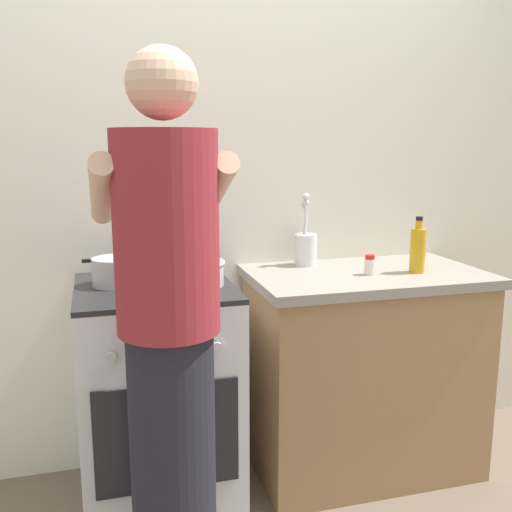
# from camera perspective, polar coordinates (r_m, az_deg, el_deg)

# --- Properties ---
(ground) EXTENTS (6.00, 6.00, 0.00)m
(ground) POSITION_cam_1_polar(r_m,az_deg,el_deg) (2.56, -0.39, -23.12)
(ground) COLOR #6B5B4C
(back_wall) EXTENTS (3.20, 0.10, 2.50)m
(back_wall) POSITION_cam_1_polar(r_m,az_deg,el_deg) (2.66, 0.92, 6.98)
(back_wall) COLOR silver
(back_wall) RESTS_ON ground
(countertop) EXTENTS (1.00, 0.60, 0.90)m
(countertop) POSITION_cam_1_polar(r_m,az_deg,el_deg) (2.65, 10.50, -11.02)
(countertop) COLOR #99724C
(countertop) RESTS_ON ground
(stove_range) EXTENTS (0.60, 0.62, 0.90)m
(stove_range) POSITION_cam_1_polar(r_m,az_deg,el_deg) (2.41, -9.62, -13.30)
(stove_range) COLOR silver
(stove_range) RESTS_ON ground
(pot) EXTENTS (0.25, 0.18, 0.11)m
(pot) POSITION_cam_1_polar(r_m,az_deg,el_deg) (2.30, -13.64, -1.47)
(pot) COLOR #B2B2B7
(pot) RESTS_ON stove_range
(mixing_bowl) EXTENTS (0.26, 0.26, 0.10)m
(mixing_bowl) POSITION_cam_1_polar(r_m,az_deg,el_deg) (2.24, -6.38, -1.57)
(mixing_bowl) COLOR #B7B7BC
(mixing_bowl) RESTS_ON stove_range
(utensil_crock) EXTENTS (0.10, 0.10, 0.32)m
(utensil_crock) POSITION_cam_1_polar(r_m,az_deg,el_deg) (2.60, 4.92, 1.03)
(utensil_crock) COLOR silver
(utensil_crock) RESTS_ON countertop
(spice_bottle) EXTENTS (0.04, 0.04, 0.08)m
(spice_bottle) POSITION_cam_1_polar(r_m,az_deg,el_deg) (2.45, 11.16, -0.89)
(spice_bottle) COLOR silver
(spice_bottle) RESTS_ON countertop
(oil_bottle) EXTENTS (0.06, 0.06, 0.24)m
(oil_bottle) POSITION_cam_1_polar(r_m,az_deg,el_deg) (2.53, 15.66, 0.65)
(oil_bottle) COLOR gold
(oil_bottle) RESTS_ON countertop
(person) EXTENTS (0.41, 0.50, 1.70)m
(person) POSITION_cam_1_polar(r_m,az_deg,el_deg) (1.74, -8.52, -8.48)
(person) COLOR black
(person) RESTS_ON ground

